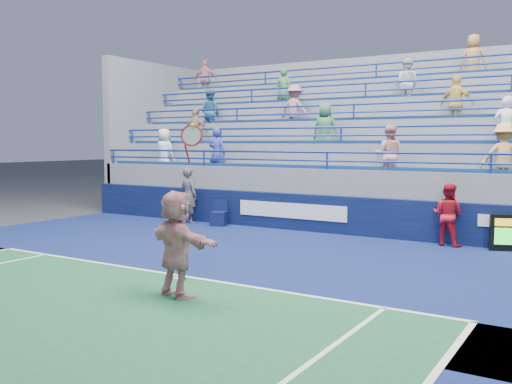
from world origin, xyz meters
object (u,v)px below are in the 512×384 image
Objects in this scene: line_judge at (189,195)px; judge_chair at (219,218)px; ball_girl at (448,215)px; tennis_player at (177,244)px.

judge_chair is at bearing -168.13° from line_judge.
line_judge is at bearing 11.31° from ball_girl.
line_judge reaches higher than ball_girl.
judge_chair is 0.44× the size of line_judge.
line_judge is (-5.42, 7.14, -0.00)m from tennis_player.
tennis_player reaches higher than ball_girl.
ball_girl is (8.18, 0.22, -0.12)m from line_judge.
ball_girl is (2.76, 7.36, -0.12)m from tennis_player.
tennis_player is at bearing -59.55° from judge_chair.
ball_girl is (6.96, 0.22, 0.54)m from judge_chair.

